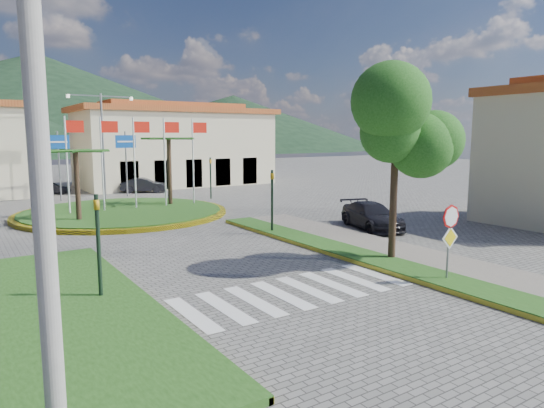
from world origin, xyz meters
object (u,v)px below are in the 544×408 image
roundabout_island (123,212)px  stop_sign (450,230)px  car_side_right (372,216)px  utility_pole (40,161)px  deciduous_tree (396,128)px  car_dark_a (51,188)px  car_dark_b (144,185)px

roundabout_island → stop_sign: 20.69m
stop_sign → car_side_right: 9.67m
utility_pole → car_side_right: 20.39m
stop_sign → utility_pole: (-12.40, -1.96, 2.71)m
roundabout_island → car_side_right: size_ratio=2.71×
roundabout_island → utility_pole: 23.64m
stop_sign → deciduous_tree: size_ratio=0.39×
roundabout_island → utility_pole: size_ratio=1.41×
car_dark_a → car_dark_b: bearing=-91.3°
roundabout_island → car_side_right: bearing=-50.4°
roundabout_island → car_dark_a: 14.03m
stop_sign → deciduous_tree: (0.60, 3.04, 3.38)m
car_side_right → roundabout_island: bearing=146.9°
stop_sign → utility_pole: utility_pole is taller
stop_sign → car_dark_b: size_ratio=0.70×
car_dark_b → car_side_right: bearing=-143.8°
deciduous_tree → utility_pole: 13.94m
roundabout_island → deciduous_tree: 18.55m
roundabout_island → utility_pole: bearing=-108.8°
car_dark_b → stop_sign: bearing=-155.7°
roundabout_island → stop_sign: bearing=-76.3°
car_dark_a → car_side_right: (11.63, -25.59, 0.15)m
roundabout_island → deciduous_tree: (5.50, -17.00, 5.00)m
car_dark_a → car_dark_b: 7.56m
stop_sign → utility_pole: bearing=-171.0°
utility_pole → deciduous_tree: bearing=21.0°
deciduous_tree → car_dark_a: deciduous_tree is taller
roundabout_island → car_side_right: 15.19m
car_dark_a → car_side_right: 28.11m
car_dark_a → deciduous_tree: bearing=-144.4°
deciduous_tree → car_dark_a: 32.11m
stop_sign → car_dark_a: (-6.85, 33.93, -1.26)m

